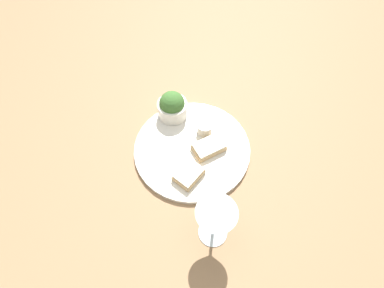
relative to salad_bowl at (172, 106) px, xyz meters
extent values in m
plane|color=#93704C|center=(-0.01, -0.14, -0.05)|extent=(4.00, 4.00, 0.00)
cylinder|color=silver|center=(-0.01, -0.14, -0.05)|extent=(0.35, 0.35, 0.01)
cylinder|color=silver|center=(0.00, 0.00, -0.01)|extent=(0.09, 0.09, 0.05)
sphere|color=#3D6B2D|center=(0.00, 0.00, 0.01)|extent=(0.08, 0.08, 0.08)
cylinder|color=beige|center=(0.05, -0.11, -0.02)|extent=(0.05, 0.05, 0.04)
cylinder|color=tan|center=(0.05, -0.11, -0.01)|extent=(0.04, 0.04, 0.01)
cube|color=tan|center=(0.03, -0.17, -0.03)|extent=(0.09, 0.06, 0.02)
cube|color=#F4E5C1|center=(0.03, -0.17, -0.02)|extent=(0.09, 0.06, 0.01)
cube|color=tan|center=(-0.07, -0.22, -0.03)|extent=(0.10, 0.08, 0.02)
cube|color=#F4E5C1|center=(-0.07, -0.22, -0.02)|extent=(0.09, 0.08, 0.01)
cylinder|color=silver|center=(-0.09, -0.38, -0.05)|extent=(0.08, 0.08, 0.01)
cylinder|color=silver|center=(-0.09, -0.38, -0.01)|extent=(0.01, 0.01, 0.07)
cone|color=silver|center=(-0.09, -0.38, 0.06)|extent=(0.10, 0.10, 0.07)
camera|label=1|loc=(-0.25, -0.55, 0.73)|focal=28.00mm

